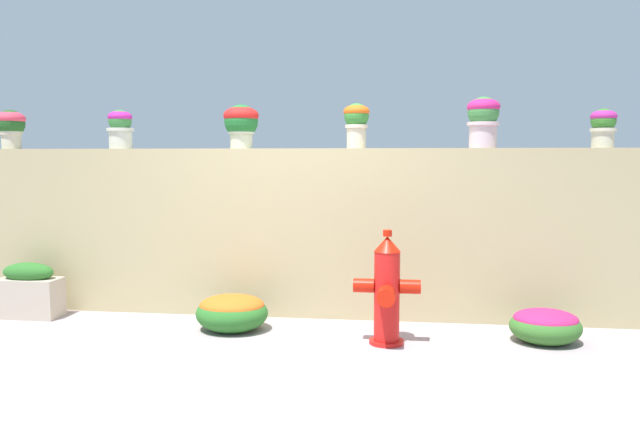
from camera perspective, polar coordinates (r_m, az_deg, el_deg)
The scene contains 12 objects.
ground_plane at distance 4.85m, azimuth -4.83°, elevation -12.04°, with size 24.00×24.00×0.00m, color #A29196.
stone_wall at distance 5.89m, azimuth -2.31°, elevation -1.10°, with size 6.25×0.34×1.56m, color tan.
potted_plant_0 at distance 6.89m, azimuth -26.30°, elevation 7.76°, with size 0.28×0.28×0.38m.
potted_plant_1 at distance 6.40m, azimuth -17.70°, elevation 8.09°, with size 0.26×0.26×0.38m.
potted_plant_2 at distance 6.01m, azimuth -7.18°, elevation 8.82°, with size 0.33×0.33×0.41m.
potted_plant_3 at distance 5.80m, azimuth 3.33°, elevation 9.03°, with size 0.24×0.24×0.41m.
potted_plant_4 at distance 5.79m, azimuth 14.62°, elevation 8.99°, with size 0.29×0.29×0.45m.
potted_plant_5 at distance 6.02m, azimuth 24.35°, elevation 7.88°, with size 0.22×0.22×0.34m.
fire_hydrant at distance 5.00m, azimuth 6.09°, elevation -6.53°, with size 0.53×0.42×0.91m.
flower_bush_left at distance 5.48m, azimuth -8.01°, elevation -8.19°, with size 0.62×0.56×0.32m.
flower_bush_right at distance 5.40m, azimuth 19.80°, elevation -8.93°, with size 0.56×0.51×0.28m.
planter_box at distance 6.44m, azimuth -24.93°, elevation -5.88°, with size 0.57×0.27×0.51m.
Camera 1 is at (0.99, -4.52, 1.48)m, focal length 35.21 mm.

